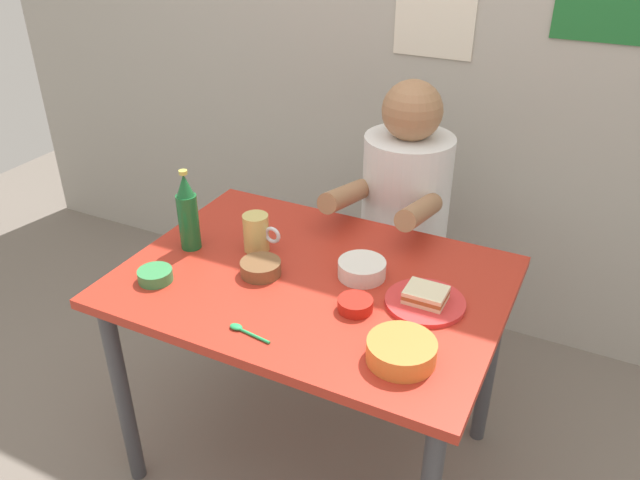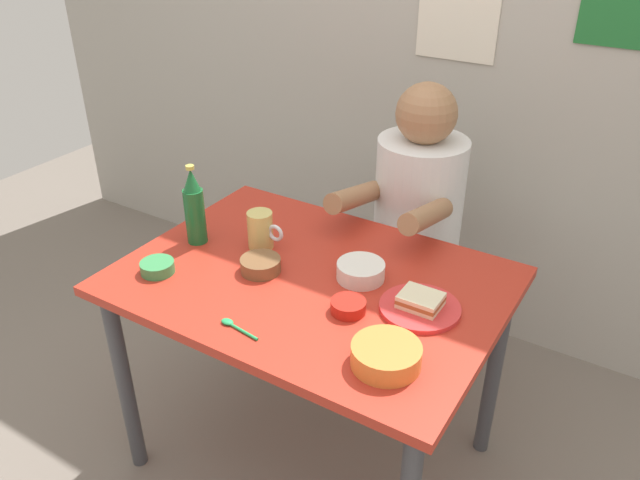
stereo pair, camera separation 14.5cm
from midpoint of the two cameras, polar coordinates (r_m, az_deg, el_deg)
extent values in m
plane|color=slate|center=(2.33, -2.47, -18.82)|extent=(6.00, 6.00, 0.00)
cube|color=#ADA89E|center=(2.54, 8.95, 19.40)|extent=(4.40, 0.08, 2.60)
cube|color=#B72D1E|center=(1.85, -2.95, -3.84)|extent=(1.10, 0.80, 0.03)
cylinder|color=#3F3F44|center=(2.12, -19.34, -13.25)|extent=(0.05, 0.05, 0.71)
cylinder|color=#3F3F44|center=(2.51, -8.76, -4.17)|extent=(0.05, 0.05, 0.71)
cylinder|color=#3F3F44|center=(2.20, 13.27, -10.53)|extent=(0.05, 0.05, 0.71)
cylinder|color=#4C4C51|center=(2.60, 5.37, -6.77)|extent=(0.08, 0.08, 0.41)
cylinder|color=maroon|center=(2.47, 5.62, -2.58)|extent=(0.34, 0.34, 0.04)
cylinder|color=white|center=(2.33, 5.95, 3.23)|extent=(0.32, 0.32, 0.52)
sphere|color=#A0704C|center=(2.19, 6.44, 11.53)|extent=(0.21, 0.21, 0.21)
cylinder|color=#A0704C|center=(2.12, 0.37, 4.00)|extent=(0.07, 0.31, 0.14)
cylinder|color=#A0704C|center=(2.03, 6.98, 2.53)|extent=(0.07, 0.31, 0.14)
cylinder|color=red|center=(1.74, 7.12, -5.67)|extent=(0.22, 0.22, 0.01)
cube|color=beige|center=(1.73, 7.14, -5.32)|extent=(0.11, 0.09, 0.01)
cube|color=#9E592D|center=(1.72, 7.17, -5.00)|extent=(0.11, 0.09, 0.01)
cube|color=beige|center=(1.71, 7.19, -4.67)|extent=(0.11, 0.09, 0.01)
cylinder|color=#D1BC66|center=(1.96, -7.92, 0.62)|extent=(0.08, 0.08, 0.12)
torus|color=silver|center=(1.93, -6.50, 0.40)|extent=(0.06, 0.01, 0.06)
cylinder|color=#19602D|center=(2.00, -13.84, 1.57)|extent=(0.06, 0.06, 0.18)
cone|color=#19602D|center=(1.94, -14.28, 4.81)|extent=(0.05, 0.05, 0.07)
cylinder|color=#BFB74C|center=(1.93, -14.43, 5.91)|extent=(0.03, 0.03, 0.01)
cylinder|color=#388C4C|center=(1.90, -16.83, -3.13)|extent=(0.10, 0.10, 0.03)
cylinder|color=#5B643A|center=(1.89, -16.86, -2.93)|extent=(0.08, 0.08, 0.02)
cylinder|color=orange|center=(1.53, 4.65, -10.05)|extent=(0.17, 0.17, 0.05)
cylinder|color=#B25B2D|center=(1.53, 4.67, -9.71)|extent=(0.14, 0.14, 0.02)
cylinder|color=#B21E14|center=(1.70, 0.75, -5.93)|extent=(0.10, 0.10, 0.03)
cylinder|color=maroon|center=(1.69, 0.75, -5.72)|extent=(0.08, 0.08, 0.02)
cylinder|color=brown|center=(1.86, -7.63, -2.57)|extent=(0.12, 0.12, 0.04)
cylinder|color=brown|center=(1.85, -7.65, -2.33)|extent=(0.10, 0.10, 0.02)
cylinder|color=silver|center=(1.83, 1.54, -2.69)|extent=(0.14, 0.14, 0.05)
cylinder|color=tan|center=(1.82, 1.55, -2.40)|extent=(0.11, 0.11, 0.02)
cylinder|color=#26A559|center=(1.63, -8.69, -8.56)|extent=(0.11, 0.02, 0.01)
ellipsoid|color=#26A559|center=(1.66, -10.11, -7.80)|extent=(0.04, 0.02, 0.01)
camera|label=1|loc=(0.07, -92.28, -1.32)|focal=35.39mm
camera|label=2|loc=(0.07, 87.72, 1.32)|focal=35.39mm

